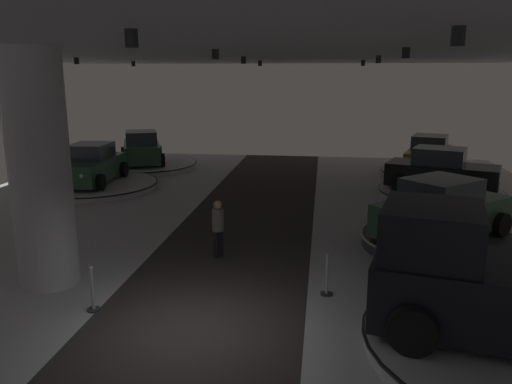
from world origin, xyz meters
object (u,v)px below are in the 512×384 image
at_px(display_platform_mid_right, 440,241).
at_px(display_platform_deep_right, 427,172).
at_px(display_car_deep_left, 142,148).
at_px(display_car_deep_right, 429,155).
at_px(display_car_far_left, 91,165).
at_px(display_platform_far_right, 440,194).
at_px(column_left, 40,170).
at_px(display_platform_deep_left, 143,165).
at_px(pickup_truck_near_right, 511,288).
at_px(visitor_walking_near, 218,225).
at_px(display_platform_far_left, 92,185).
at_px(display_car_mid_right, 442,211).
at_px(display_car_far_right, 441,171).

distance_m(display_platform_mid_right, display_platform_deep_right, 11.16).
xyz_separation_m(display_platform_deep_right, display_car_deep_left, (-14.75, 0.32, 0.87)).
height_order(display_platform_mid_right, display_car_deep_right, display_car_deep_right).
distance_m(display_car_far_left, display_car_deep_right, 15.98).
xyz_separation_m(display_platform_far_right, display_car_far_left, (-14.81, -0.03, 0.82)).
height_order(column_left, display_car_far_left, column_left).
bearing_deg(display_platform_deep_left, pickup_truck_near_right, -52.95).
height_order(pickup_truck_near_right, visitor_walking_near, pickup_truck_near_right).
height_order(pickup_truck_near_right, display_platform_deep_right, pickup_truck_near_right).
bearing_deg(display_platform_deep_left, display_car_far_left, -94.92).
bearing_deg(visitor_walking_near, display_platform_deep_left, 117.84).
relative_size(display_platform_mid_right, display_car_far_left, 1.05).
xyz_separation_m(column_left, pickup_truck_near_right, (9.74, -1.91, -1.50)).
bearing_deg(display_car_deep_right, column_left, -127.85).
xyz_separation_m(display_platform_deep_left, display_car_deep_left, (0.01, -0.03, 0.88)).
height_order(display_platform_far_left, display_car_deep_right, display_car_deep_right).
bearing_deg(display_car_far_left, display_car_mid_right, -24.76).
bearing_deg(display_platform_deep_right, display_car_mid_right, -98.99).
relative_size(display_car_far_left, display_platform_deep_right, 0.95).
height_order(display_car_mid_right, visitor_walking_near, display_car_mid_right).
bearing_deg(display_platform_mid_right, display_car_deep_left, 138.95).
relative_size(pickup_truck_near_right, display_platform_far_left, 0.98).
bearing_deg(display_car_deep_left, visitor_walking_near, -62.14).
bearing_deg(display_car_far_right, pickup_truck_near_right, -96.68).
distance_m(display_car_deep_right, display_platform_deep_left, 14.80).
relative_size(display_platform_deep_right, visitor_walking_near, 2.85).
bearing_deg(column_left, pickup_truck_near_right, -11.12).
relative_size(pickup_truck_near_right, display_platform_mid_right, 1.25).
bearing_deg(display_car_deep_left, display_platform_far_left, -95.03).
xyz_separation_m(pickup_truck_near_right, display_platform_deep_right, (1.83, 16.78, -1.10)).
bearing_deg(display_platform_mid_right, display_car_far_left, 155.35).
relative_size(display_platform_mid_right, display_car_deep_right, 0.99).
distance_m(pickup_truck_near_right, display_car_far_right, 12.06).
xyz_separation_m(column_left, display_platform_far_left, (-3.64, 10.00, -2.61)).
bearing_deg(column_left, visitor_walking_near, 31.65).
relative_size(display_platform_far_left, display_car_deep_right, 1.26).
distance_m(display_car_deep_left, visitor_walking_near, 14.63).
bearing_deg(visitor_walking_near, column_left, -148.35).
height_order(display_platform_far_right, display_car_deep_right, display_car_deep_right).
distance_m(display_platform_far_right, display_car_far_right, 0.92).
relative_size(pickup_truck_near_right, display_platform_deep_left, 0.97).
relative_size(display_car_mid_right, display_platform_deep_right, 0.95).
xyz_separation_m(pickup_truck_near_right, display_car_deep_left, (-12.92, 17.10, -0.23)).
bearing_deg(display_car_deep_left, display_car_mid_right, -41.15).
bearing_deg(pickup_truck_near_right, display_platform_far_left, 138.31).
distance_m(column_left, display_car_far_left, 10.81).
relative_size(display_car_far_right, display_platform_far_left, 0.79).
bearing_deg(display_platform_far_left, column_left, -70.01).
relative_size(display_platform_far_right, display_platform_mid_right, 1.09).
xyz_separation_m(display_car_deep_left, visitor_walking_near, (6.84, -12.93, -0.11)).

